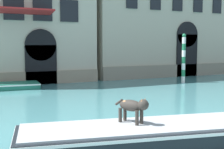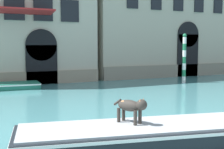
{
  "view_description": "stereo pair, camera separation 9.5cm",
  "coord_description": "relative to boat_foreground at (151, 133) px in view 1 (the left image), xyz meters",
  "views": [
    {
      "loc": [
        -4.46,
        -2.56,
        2.72
      ],
      "look_at": [
        2.42,
        11.52,
        1.2
      ],
      "focal_mm": 50.0,
      "sensor_mm": 36.0,
      "label": 1
    },
    {
      "loc": [
        -4.37,
        -2.6,
        2.72
      ],
      "look_at": [
        2.42,
        11.52,
        1.2
      ],
      "focal_mm": 50.0,
      "sensor_mm": 36.0,
      "label": 2
    }
  ],
  "objects": [
    {
      "name": "boat_foreground",
      "position": [
        0.0,
        0.0,
        0.0
      ],
      "size": [
        7.49,
        3.46,
        0.55
      ],
      "rotation": [
        0.0,
        0.0,
        -0.22
      ],
      "color": "black",
      "rests_on": "ground_plane"
    },
    {
      "name": "mooring_pole_0",
      "position": [
        9.57,
        10.52,
        1.46
      ],
      "size": [
        0.27,
        0.27,
        3.47
      ],
      "color": "white",
      "rests_on": "ground_plane"
    },
    {
      "name": "dog_on_deck",
      "position": [
        -0.41,
        0.28,
        0.73
      ],
      "size": [
        0.62,
        1.02,
        0.73
      ],
      "rotation": [
        0.0,
        0.0,
        -1.13
      ],
      "color": "#332D28",
      "rests_on": "boat_foreground"
    }
  ]
}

